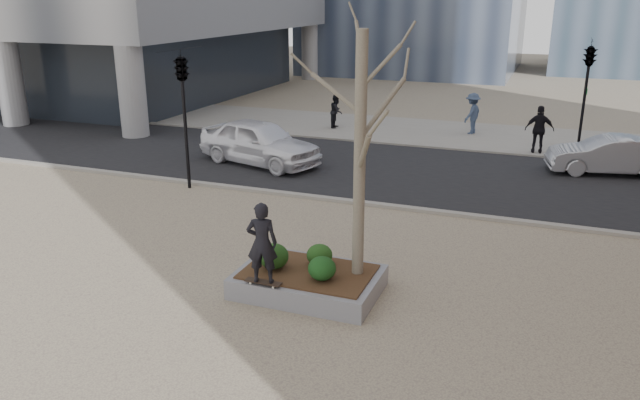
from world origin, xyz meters
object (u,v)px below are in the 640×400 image
at_px(skateboard, 263,283).
at_px(skateboarder, 262,243).
at_px(police_car, 260,142).
at_px(planter, 308,282).

height_order(skateboard, skateboarder, skateboarder).
distance_m(skateboarder, police_car, 11.21).
relative_size(planter, skateboarder, 1.77).
distance_m(skateboard, police_car, 11.20).
bearing_deg(police_car, skateboarder, -137.40).
height_order(skateboard, police_car, police_car).
bearing_deg(skateboard, skateboarder, 0.00).
bearing_deg(skateboard, planter, 54.60).
relative_size(planter, police_car, 0.61).
height_order(skateboarder, police_car, skateboarder).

